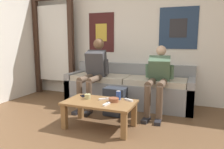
{
  "coord_description": "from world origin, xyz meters",
  "views": [
    {
      "loc": [
        1.26,
        -1.77,
        1.22
      ],
      "look_at": [
        0.06,
        1.3,
        0.69
      ],
      "focal_mm": 35.0,
      "sensor_mm": 36.0,
      "label": 1
    }
  ],
  "objects_px": {
    "person_seated_adult": "(94,70)",
    "game_controller_near_right": "(104,99)",
    "drink_can_blue": "(118,95)",
    "cell_phone": "(83,96)",
    "ceramic_bowl": "(114,100)",
    "game_controller_near_left": "(129,100)",
    "coffee_table": "(100,106)",
    "person_seated_teen": "(158,77)",
    "couch": "(128,89)",
    "game_controller_far_center": "(106,104)",
    "pillar_candle": "(88,96)",
    "backpack": "(115,102)"
  },
  "relations": [
    {
      "from": "couch",
      "to": "game_controller_far_center",
      "type": "xyz_separation_m",
      "value": [
        0.12,
        -1.35,
        0.1
      ]
    },
    {
      "from": "person_seated_adult",
      "to": "game_controller_near_left",
      "type": "bearing_deg",
      "value": -37.78
    },
    {
      "from": "coffee_table",
      "to": "game_controller_far_center",
      "type": "xyz_separation_m",
      "value": [
        0.15,
        -0.12,
        0.08
      ]
    },
    {
      "from": "person_seated_teen",
      "to": "ceramic_bowl",
      "type": "bearing_deg",
      "value": -119.59
    },
    {
      "from": "person_seated_adult",
      "to": "game_controller_near_right",
      "type": "height_order",
      "value": "person_seated_adult"
    },
    {
      "from": "person_seated_adult",
      "to": "cell_phone",
      "type": "height_order",
      "value": "person_seated_adult"
    },
    {
      "from": "couch",
      "to": "backpack",
      "type": "relative_size",
      "value": 5.24
    },
    {
      "from": "coffee_table",
      "to": "person_seated_teen",
      "type": "distance_m",
      "value": 1.11
    },
    {
      "from": "couch",
      "to": "coffee_table",
      "type": "height_order",
      "value": "couch"
    },
    {
      "from": "coffee_table",
      "to": "backpack",
      "type": "bearing_deg",
      "value": 88.08
    },
    {
      "from": "person_seated_teen",
      "to": "cell_phone",
      "type": "bearing_deg",
      "value": -144.73
    },
    {
      "from": "game_controller_near_left",
      "to": "game_controller_far_center",
      "type": "relative_size",
      "value": 0.97
    },
    {
      "from": "person_seated_adult",
      "to": "ceramic_bowl",
      "type": "bearing_deg",
      "value": -49.1
    },
    {
      "from": "pillar_candle",
      "to": "game_controller_near_left",
      "type": "xyz_separation_m",
      "value": [
        0.58,
        0.12,
        -0.02
      ]
    },
    {
      "from": "drink_can_blue",
      "to": "couch",
      "type": "bearing_deg",
      "value": 99.43
    },
    {
      "from": "person_seated_adult",
      "to": "backpack",
      "type": "relative_size",
      "value": 2.74
    },
    {
      "from": "person_seated_adult",
      "to": "game_controller_far_center",
      "type": "height_order",
      "value": "person_seated_adult"
    },
    {
      "from": "game_controller_near_left",
      "to": "person_seated_teen",
      "type": "bearing_deg",
      "value": 67.55
    },
    {
      "from": "couch",
      "to": "drink_can_blue",
      "type": "distance_m",
      "value": 1.07
    },
    {
      "from": "couch",
      "to": "person_seated_teen",
      "type": "height_order",
      "value": "person_seated_teen"
    },
    {
      "from": "backpack",
      "to": "person_seated_adult",
      "type": "bearing_deg",
      "value": 150.3
    },
    {
      "from": "backpack",
      "to": "game_controller_far_center",
      "type": "xyz_separation_m",
      "value": [
        0.14,
        -0.67,
        0.17
      ]
    },
    {
      "from": "ceramic_bowl",
      "to": "cell_phone",
      "type": "xyz_separation_m",
      "value": [
        -0.53,
        0.11,
        -0.03
      ]
    },
    {
      "from": "backpack",
      "to": "game_controller_near_left",
      "type": "height_order",
      "value": "backpack"
    },
    {
      "from": "person_seated_teen",
      "to": "ceramic_bowl",
      "type": "relative_size",
      "value": 7.81
    },
    {
      "from": "coffee_table",
      "to": "person_seated_adult",
      "type": "relative_size",
      "value": 0.79
    },
    {
      "from": "couch",
      "to": "game_controller_far_center",
      "type": "distance_m",
      "value": 1.36
    },
    {
      "from": "ceramic_bowl",
      "to": "game_controller_near_right",
      "type": "relative_size",
      "value": 1.08
    },
    {
      "from": "game_controller_near_right",
      "to": "cell_phone",
      "type": "height_order",
      "value": "game_controller_near_right"
    },
    {
      "from": "drink_can_blue",
      "to": "game_controller_near_right",
      "type": "relative_size",
      "value": 0.94
    },
    {
      "from": "drink_can_blue",
      "to": "cell_phone",
      "type": "relative_size",
      "value": 0.86
    },
    {
      "from": "coffee_table",
      "to": "person_seated_adult",
      "type": "distance_m",
      "value": 1.05
    },
    {
      "from": "coffee_table",
      "to": "game_controller_near_left",
      "type": "relative_size",
      "value": 6.83
    },
    {
      "from": "backpack",
      "to": "drink_can_blue",
      "type": "xyz_separation_m",
      "value": [
        0.19,
        -0.37,
        0.22
      ]
    },
    {
      "from": "cell_phone",
      "to": "game_controller_far_center",
      "type": "bearing_deg",
      "value": -29.45
    },
    {
      "from": "pillar_candle",
      "to": "coffee_table",
      "type": "bearing_deg",
      "value": -13.72
    },
    {
      "from": "ceramic_bowl",
      "to": "cell_phone",
      "type": "height_order",
      "value": "ceramic_bowl"
    },
    {
      "from": "drink_can_blue",
      "to": "backpack",
      "type": "bearing_deg",
      "value": 117.28
    },
    {
      "from": "pillar_candle",
      "to": "game_controller_near_left",
      "type": "bearing_deg",
      "value": 12.14
    },
    {
      "from": "game_controller_near_right",
      "to": "game_controller_near_left",
      "type": "bearing_deg",
      "value": 14.12
    },
    {
      "from": "person_seated_adult",
      "to": "game_controller_near_left",
      "type": "height_order",
      "value": "person_seated_adult"
    },
    {
      "from": "couch",
      "to": "backpack",
      "type": "height_order",
      "value": "couch"
    },
    {
      "from": "coffee_table",
      "to": "drink_can_blue",
      "type": "bearing_deg",
      "value": 41.92
    },
    {
      "from": "coffee_table",
      "to": "game_controller_near_right",
      "type": "bearing_deg",
      "value": 76.05
    },
    {
      "from": "drink_can_blue",
      "to": "game_controller_far_center",
      "type": "bearing_deg",
      "value": -99.75
    },
    {
      "from": "person_seated_teen",
      "to": "game_controller_near_right",
      "type": "xyz_separation_m",
      "value": [
        -0.62,
        -0.76,
        -0.23
      ]
    },
    {
      "from": "ceramic_bowl",
      "to": "game_controller_far_center",
      "type": "bearing_deg",
      "value": -101.13
    },
    {
      "from": "coffee_table",
      "to": "game_controller_far_center",
      "type": "relative_size",
      "value": 6.6
    },
    {
      "from": "game_controller_near_left",
      "to": "couch",
      "type": "bearing_deg",
      "value": 107.44
    },
    {
      "from": "pillar_candle",
      "to": "game_controller_far_center",
      "type": "relative_size",
      "value": 0.58
    }
  ]
}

